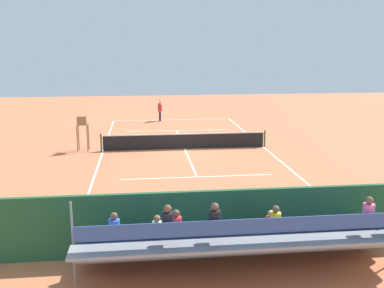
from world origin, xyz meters
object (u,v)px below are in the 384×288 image
(tennis_net, at_px, (185,141))
(courtside_bench, at_px, (315,220))
(umpire_chair, at_px, (82,130))
(tennis_player, at_px, (160,109))
(tennis_ball_near, at_px, (178,128))
(equipment_bag, at_px, (260,235))
(tennis_racket, at_px, (153,121))
(bleacher_stand, at_px, (238,241))
(tennis_ball_far, at_px, (174,124))

(tennis_net, xyz_separation_m, courtside_bench, (-3.08, 13.27, 0.06))
(tennis_net, distance_m, umpire_chair, 6.26)
(tennis_player, distance_m, tennis_ball_near, 4.00)
(umpire_chair, xyz_separation_m, tennis_player, (-5.14, -10.30, -0.30))
(equipment_bag, bearing_deg, tennis_racket, -83.17)
(courtside_bench, bearing_deg, equipment_bag, 3.86)
(bleacher_stand, distance_m, tennis_ball_far, 24.33)
(tennis_net, height_order, bleacher_stand, bleacher_stand)
(tennis_net, relative_size, bleacher_stand, 1.14)
(courtside_bench, height_order, tennis_ball_far, courtside_bench)
(tennis_net, relative_size, tennis_ball_near, 156.06)
(tennis_net, height_order, courtside_bench, tennis_net)
(umpire_chair, bearing_deg, courtside_bench, 124.52)
(tennis_player, height_order, tennis_ball_near, tennis_player)
(tennis_net, distance_m, tennis_racket, 10.63)
(tennis_ball_near, bearing_deg, bleacher_stand, 89.46)
(courtside_bench, bearing_deg, tennis_net, -76.94)
(tennis_net, xyz_separation_m, tennis_racket, (1.68, -10.48, -0.49))
(tennis_net, bearing_deg, bleacher_stand, 89.93)
(bleacher_stand, distance_m, tennis_ball_near, 22.25)
(courtside_bench, distance_m, tennis_racket, 24.23)
(umpire_chair, bearing_deg, tennis_ball_near, -133.98)
(tennis_net, distance_m, bleacher_stand, 15.40)
(tennis_ball_far, bearing_deg, tennis_net, 89.86)
(bleacher_stand, bearing_deg, equipment_bag, -120.97)
(tennis_ball_near, height_order, tennis_ball_far, same)
(tennis_player, xyz_separation_m, tennis_ball_near, (-1.25, 3.67, -0.98))
(umpire_chair, bearing_deg, tennis_racket, -113.76)
(bleacher_stand, relative_size, tennis_ball_far, 137.27)
(umpire_chair, distance_m, courtside_bench, 16.39)
(umpire_chair, xyz_separation_m, courtside_bench, (-9.28, 13.49, -0.76))
(tennis_net, distance_m, tennis_ball_far, 8.93)
(equipment_bag, distance_m, tennis_ball_near, 20.27)
(tennis_player, xyz_separation_m, tennis_ball_far, (-1.08, 1.59, -0.98))
(tennis_racket, bearing_deg, tennis_ball_far, 137.52)
(tennis_net, height_order, tennis_racket, tennis_net)
(bleacher_stand, bearing_deg, tennis_racket, -86.32)
(umpire_chair, distance_m, tennis_racket, 11.29)
(umpire_chair, xyz_separation_m, equipment_bag, (-7.38, 13.62, -1.13))
(tennis_ball_far, bearing_deg, equipment_bag, 92.96)
(umpire_chair, height_order, courtside_bench, umpire_chair)
(umpire_chair, relative_size, tennis_ball_near, 32.42)
(tennis_ball_far, bearing_deg, tennis_ball_near, 94.66)
(courtside_bench, relative_size, equipment_bag, 2.00)
(tennis_racket, relative_size, tennis_ball_near, 8.83)
(tennis_net, height_order, tennis_player, tennis_player)
(tennis_player, bearing_deg, tennis_ball_far, 124.19)
(umpire_chair, bearing_deg, tennis_net, 177.99)
(umpire_chair, height_order, tennis_player, umpire_chair)
(tennis_player, xyz_separation_m, tennis_racket, (0.62, 0.03, -1.00))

